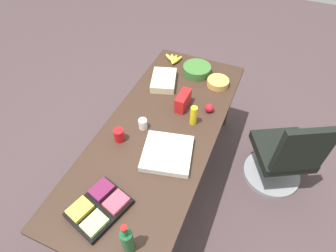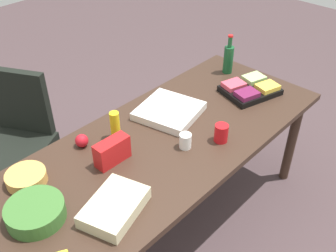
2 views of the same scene
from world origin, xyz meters
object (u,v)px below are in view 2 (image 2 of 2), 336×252
chip_bowl (26,178)px  apple_red (82,141)px  chip_bag_red (112,151)px  pizza_box (169,111)px  fruit_platter (250,89)px  sheet_cake (115,207)px  mustard_bottle (115,125)px  salad_bowl (35,212)px  wine_bottle (228,58)px  paper_cup (185,141)px  office_chair (19,152)px  red_solo_cup (221,133)px  conference_table (164,150)px

chip_bowl → apple_red: bearing=-175.3°
chip_bowl → chip_bag_red: chip_bag_red is taller
pizza_box → fruit_platter: bearing=144.9°
chip_bag_red → fruit_platter: bearing=172.4°
chip_bag_red → sheet_cake: bearing=50.8°
chip_bowl → apple_red: 0.38m
mustard_bottle → fruit_platter: 1.01m
chip_bag_red → sheet_cake: (0.23, 0.28, -0.04)m
chip_bowl → apple_red: apple_red is taller
sheet_cake → salad_bowl: size_ratio=1.17×
pizza_box → chip_bag_red: 0.55m
wine_bottle → fruit_platter: bearing=65.0°
pizza_box → paper_cup: paper_cup is taller
chip_bag_red → sheet_cake: chip_bag_red is taller
salad_bowl → sheet_cake: bearing=138.8°
office_chair → red_solo_cup: (-0.67, 1.29, 0.47)m
paper_cup → red_solo_cup: size_ratio=0.82×
conference_table → sheet_cake: 0.61m
salad_bowl → red_solo_cup: bearing=165.2°
pizza_box → salad_bowl: salad_bowl is taller
conference_table → salad_bowl: bearing=-1.9°
mustard_bottle → chip_bag_red: mustard_bottle is taller
fruit_platter → conference_table: bearing=-5.6°
fruit_platter → sheet_cake: size_ratio=1.33×
fruit_platter → office_chair: bearing=-42.1°
fruit_platter → red_solo_cup: red_solo_cup is taller
sheet_cake → red_solo_cup: red_solo_cup is taller
pizza_box → paper_cup: 0.34m
chip_bag_red → apple_red: (0.03, -0.23, -0.03)m
office_chair → sheet_cake: 1.33m
pizza_box → apple_red: size_ratio=4.74×
chip_bag_red → salad_bowl: 0.51m
office_chair → sheet_cake: (0.11, 1.25, 0.45)m
red_solo_cup → fruit_platter: bearing=-163.1°
chip_bowl → mustard_bottle: mustard_bottle is taller
office_chair → chip_bowl: size_ratio=4.58×
chip_bag_red → paper_cup: (-0.36, 0.21, -0.03)m
pizza_box → chip_bag_red: bearing=-4.3°
chip_bowl → chip_bag_red: (-0.41, 0.20, 0.04)m
sheet_cake → pizza_box: bearing=-154.6°
red_solo_cup → chip_bag_red: bearing=-30.5°
sheet_cake → salad_bowl: 0.36m
pizza_box → sheet_cake: (0.77, 0.37, 0.01)m
mustard_bottle → paper_cup: mustard_bottle is taller
chip_bag_red → mustard_bottle: bearing=-135.5°
wine_bottle → apple_red: 1.29m
chip_bowl → pizza_box: chip_bowl is taller
mustard_bottle → chip_bowl: bearing=-5.2°
chip_bag_red → paper_cup: bearing=149.9°
sheet_cake → chip_bowl: bearing=-69.8°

